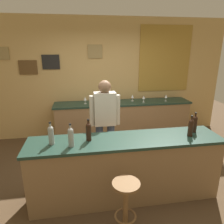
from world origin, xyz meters
name	(u,v)px	position (x,y,z in m)	size (l,w,h in m)	color
ground_plane	(120,179)	(0.00, 0.00, 0.00)	(10.00, 10.00, 0.00)	#4C3823
back_wall	(106,78)	(0.04, 2.03, 1.42)	(6.00, 0.09, 2.80)	tan
bar_counter	(125,168)	(0.00, -0.40, 0.46)	(2.70, 0.60, 0.92)	olive
side_counter	(123,120)	(0.40, 1.65, 0.45)	(3.19, 0.56, 0.90)	olive
bartender	(105,120)	(-0.19, 0.37, 0.94)	(0.52, 0.21, 1.62)	#384766
bar_stool	(126,199)	(-0.14, -1.03, 0.46)	(0.32, 0.32, 0.68)	brown
wine_bottle_a	(51,134)	(-0.99, -0.40, 1.06)	(0.07, 0.07, 0.31)	#999E99
wine_bottle_b	(71,136)	(-0.74, -0.50, 1.06)	(0.07, 0.07, 0.31)	#999E99
wine_bottle_c	(89,131)	(-0.51, -0.36, 1.06)	(0.07, 0.07, 0.31)	black
wine_bottle_d	(191,127)	(0.92, -0.44, 1.06)	(0.07, 0.07, 0.31)	black
wine_bottle_e	(195,123)	(1.05, -0.32, 1.06)	(0.07, 0.07, 0.31)	black
wine_glass_a	(85,99)	(-0.48, 1.64, 1.01)	(0.07, 0.07, 0.16)	silver
wine_glass_b	(114,97)	(0.21, 1.74, 1.01)	(0.07, 0.07, 0.16)	silver
wine_glass_c	(133,96)	(0.64, 1.71, 1.01)	(0.07, 0.07, 0.16)	silver
wine_glass_d	(144,98)	(0.87, 1.56, 1.01)	(0.07, 0.07, 0.16)	silver
wine_glass_e	(166,97)	(1.42, 1.57, 1.01)	(0.07, 0.07, 0.16)	silver
coffee_mug	(106,100)	(-0.01, 1.68, 0.95)	(0.12, 0.08, 0.09)	#338C4C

